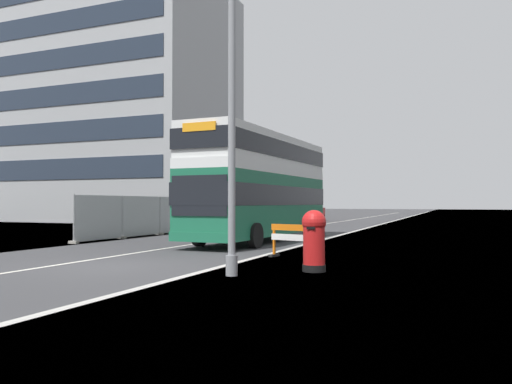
% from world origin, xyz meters
% --- Properties ---
extents(ground, '(140.00, 280.00, 0.10)m').
position_xyz_m(ground, '(0.61, 0.11, -0.05)').
color(ground, '#38383A').
extents(double_decker_bus, '(3.08, 11.58, 4.87)m').
position_xyz_m(double_decker_bus, '(0.50, 10.37, 2.59)').
color(double_decker_bus, '#196042').
rests_on(double_decker_bus, ground).
extents(lamppost_foreground, '(0.29, 0.70, 8.00)m').
position_xyz_m(lamppost_foreground, '(3.94, -0.35, 3.77)').
color(lamppost_foreground, gray).
rests_on(lamppost_foreground, ground).
extents(red_pillar_postbox, '(0.63, 0.63, 1.59)m').
position_xyz_m(red_pillar_postbox, '(5.58, 1.18, 0.87)').
color(red_pillar_postbox, black).
rests_on(red_pillar_postbox, ground).
extents(roadworks_barrier, '(1.67, 0.84, 1.08)m').
position_xyz_m(roadworks_barrier, '(4.09, 4.01, 0.67)').
color(roadworks_barrier, orange).
rests_on(roadworks_barrier, ground).
extents(construction_site_fence, '(0.44, 13.80, 2.18)m').
position_xyz_m(construction_site_fence, '(-6.56, 12.72, 1.04)').
color(construction_site_fence, '#A8AAAD').
rests_on(construction_site_fence, ground).
extents(car_oncoming_near, '(2.03, 4.56, 2.27)m').
position_xyz_m(car_oncoming_near, '(-4.24, 28.94, 1.06)').
color(car_oncoming_near, gray).
rests_on(car_oncoming_near, ground).
extents(car_receding_mid, '(1.97, 3.84, 1.95)m').
position_xyz_m(car_receding_mid, '(-4.62, 36.90, 0.92)').
color(car_receding_mid, maroon).
rests_on(car_receding_mid, ground).
extents(bare_tree_far_verge_near, '(2.82, 2.76, 3.69)m').
position_xyz_m(bare_tree_far_verge_near, '(-14.71, 26.86, 1.94)').
color(bare_tree_far_verge_near, '#4C3D2D').
rests_on(bare_tree_far_verge_near, ground).
extents(bare_tree_far_verge_mid, '(2.85, 2.03, 4.87)m').
position_xyz_m(bare_tree_far_verge_mid, '(-13.33, 50.78, 2.66)').
color(bare_tree_far_verge_mid, '#4C3D2D').
rests_on(bare_tree_far_verge_mid, ground).
extents(backdrop_office_block, '(27.08, 14.51, 23.09)m').
position_xyz_m(backdrop_office_block, '(-25.95, 30.73, 11.55)').
color(backdrop_office_block, '#9EA0A3').
rests_on(backdrop_office_block, ground).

